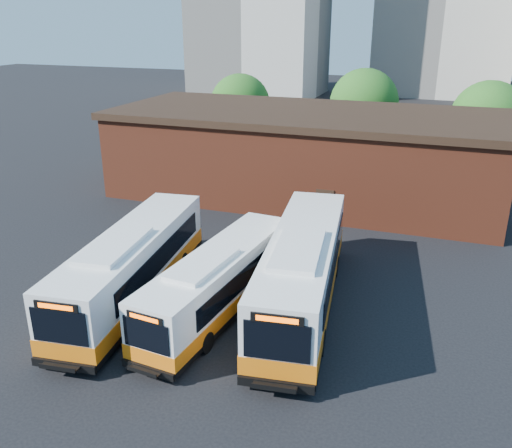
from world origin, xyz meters
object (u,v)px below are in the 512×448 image
(bus_midwest, at_px, (133,268))
(transit_worker, at_px, (202,330))
(bus_mideast, at_px, (219,284))
(bus_east, at_px, (302,274))

(bus_midwest, bearing_deg, transit_worker, -36.84)
(bus_midwest, distance_m, transit_worker, 5.78)
(bus_mideast, height_order, bus_east, bus_east)
(bus_mideast, xyz_separation_m, bus_east, (3.45, 1.80, 0.29))
(bus_east, bearing_deg, transit_worker, -128.41)
(bus_east, xyz_separation_m, transit_worker, (-2.88, -4.84, -0.82))
(bus_midwest, bearing_deg, bus_mideast, -4.49)
(transit_worker, bearing_deg, bus_mideast, 29.48)
(bus_east, distance_m, transit_worker, 5.69)
(bus_midwest, height_order, bus_mideast, bus_midwest)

